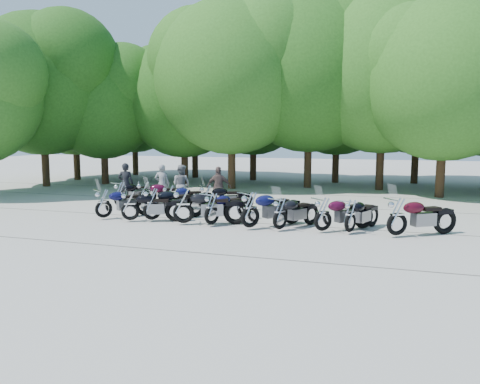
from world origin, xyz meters
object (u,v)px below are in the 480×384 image
(motorcycle_7, at_px, (323,213))
(motorcycle_9, at_px, (397,215))
(motorcycle_11, at_px, (145,193))
(motorcycle_4, at_px, (212,208))
(motorcycle_1, at_px, (130,204))
(motorcycle_13, at_px, (207,197))
(rider_2, at_px, (219,187))
(motorcycle_3, at_px, (183,205))
(motorcycle_8, at_px, (350,215))
(motorcycle_2, at_px, (152,203))
(motorcycle_10, at_px, (120,193))
(motorcycle_0, at_px, (104,202))
(motorcycle_6, at_px, (280,212))
(rider_1, at_px, (181,185))
(motorcycle_12, at_px, (170,196))
(motorcycle_5, at_px, (250,208))
(rider_3, at_px, (162,184))
(rider_0, at_px, (126,184))

(motorcycle_7, distance_m, motorcycle_9, 2.26)
(motorcycle_11, bearing_deg, motorcycle_4, -151.21)
(motorcycle_1, xyz_separation_m, motorcycle_13, (1.86, 2.84, -0.01))
(motorcycle_1, relative_size, rider_2, 1.27)
(motorcycle_9, bearing_deg, motorcycle_3, 56.89)
(motorcycle_4, xyz_separation_m, motorcycle_8, (4.65, 0.16, -0.03))
(motorcycle_3, bearing_deg, motorcycle_2, 57.67)
(motorcycle_10, xyz_separation_m, rider_2, (4.07, 1.24, 0.26))
(motorcycle_2, height_order, motorcycle_11, motorcycle_2)
(motorcycle_8, distance_m, motorcycle_13, 6.41)
(rider_2, bearing_deg, motorcycle_0, 33.79)
(motorcycle_9, height_order, motorcycle_10, motorcycle_9)
(motorcycle_6, relative_size, motorcycle_11, 0.93)
(motorcycle_2, relative_size, motorcycle_7, 1.07)
(rider_1, bearing_deg, motorcycle_12, 109.44)
(motorcycle_12, bearing_deg, rider_2, -84.68)
(motorcycle_5, height_order, motorcycle_12, motorcycle_5)
(rider_2, distance_m, rider_3, 2.85)
(motorcycle_12, bearing_deg, motorcycle_13, -117.70)
(motorcycle_9, relative_size, motorcycle_10, 1.11)
(motorcycle_6, height_order, rider_1, rider_1)
(motorcycle_0, relative_size, motorcycle_11, 0.96)
(motorcycle_0, height_order, motorcycle_9, motorcycle_9)
(motorcycle_0, xyz_separation_m, rider_1, (1.27, 4.14, 0.26))
(motorcycle_1, distance_m, motorcycle_6, 5.52)
(motorcycle_12, xyz_separation_m, rider_2, (1.70, 1.28, 0.29))
(rider_1, bearing_deg, motorcycle_1, 101.88)
(motorcycle_1, bearing_deg, rider_1, -21.73)
(motorcycle_5, height_order, motorcycle_7, motorcycle_5)
(motorcycle_5, distance_m, motorcycle_8, 3.24)
(motorcycle_4, bearing_deg, motorcycle_13, -41.00)
(rider_0, height_order, rider_1, rider_0)
(rider_1, bearing_deg, motorcycle_11, 70.32)
(motorcycle_6, distance_m, rider_2, 5.32)
(motorcycle_1, xyz_separation_m, rider_1, (0.06, 4.29, 0.26))
(motorcycle_13, height_order, rider_0, rider_0)
(motorcycle_3, distance_m, rider_3, 5.19)
(motorcycle_7, bearing_deg, motorcycle_10, 31.64)
(rider_0, xyz_separation_m, rider_1, (2.44, 0.64, -0.04))
(motorcycle_11, height_order, rider_2, rider_2)
(motorcycle_4, xyz_separation_m, motorcycle_13, (-1.24, 2.70, -0.03))
(motorcycle_2, xyz_separation_m, rider_2, (1.22, 3.71, 0.20))
(motorcycle_8, distance_m, motorcycle_10, 10.17)
(motorcycle_4, relative_size, motorcycle_5, 0.91)
(motorcycle_3, relative_size, motorcycle_7, 1.11)
(motorcycle_7, relative_size, motorcycle_9, 0.93)
(motorcycle_3, distance_m, motorcycle_13, 2.82)
(motorcycle_4, relative_size, motorcycle_12, 1.09)
(motorcycle_10, bearing_deg, motorcycle_0, 132.05)
(motorcycle_1, relative_size, motorcycle_10, 1.02)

